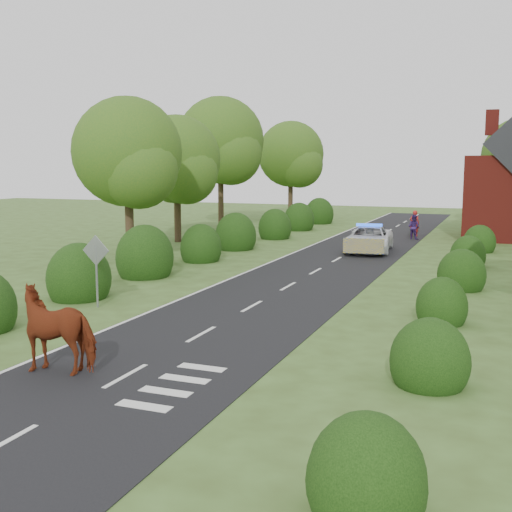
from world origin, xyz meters
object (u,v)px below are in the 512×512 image
at_px(road_sign, 96,260).
at_px(pedestrian_purple, 414,227).
at_px(pedestrian_red, 414,223).
at_px(police_van, 369,239).
at_px(cow, 61,334).

relative_size(road_sign, pedestrian_purple, 1.55).
distance_m(pedestrian_red, pedestrian_purple, 1.75).
bearing_deg(road_sign, police_van, 71.53).
bearing_deg(cow, pedestrian_red, 161.06).
height_order(pedestrian_red, pedestrian_purple, pedestrian_red).
distance_m(cow, pedestrian_red, 32.98).
distance_m(police_van, pedestrian_purple, 7.37).
bearing_deg(police_van, pedestrian_red, 76.07).
height_order(police_van, pedestrian_red, pedestrian_red).
relative_size(pedestrian_red, pedestrian_purple, 1.10).
relative_size(cow, pedestrian_purple, 1.49).
relative_size(road_sign, pedestrian_red, 1.40).
xyz_separation_m(pedestrian_red, pedestrian_purple, (0.18, -1.74, -0.09)).
relative_size(police_van, pedestrian_red, 3.03).
distance_m(police_van, pedestrian_red, 9.05).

